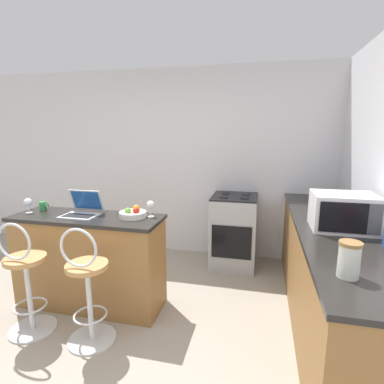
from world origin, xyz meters
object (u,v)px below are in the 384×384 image
object	(u,v)px
laptop	(83,209)
wine_glass_tall	(151,205)
microwave	(343,212)
mug_green	(43,206)
wine_glass_short	(28,203)
fruit_bowl	(133,214)
storage_jar	(349,259)
bar_stool_near	(26,281)
bar_stool_far	(87,289)
stove_range	(234,231)
toaster	(326,204)

from	to	relation	value
laptop	wine_glass_tall	distance (m)	0.69
laptop	microwave	world-z (taller)	microwave
mug_green	wine_glass_short	world-z (taller)	wine_glass_short
microwave	wine_glass_short	distance (m)	2.95
mug_green	fruit_bowl	bearing A→B (deg)	-2.01
storage_jar	wine_glass_short	world-z (taller)	storage_jar
bar_stool_near	fruit_bowl	distance (m)	1.07
bar_stool_far	stove_range	xyz separation A→B (m)	(1.03, 1.78, -0.02)
microwave	wine_glass_tall	world-z (taller)	microwave
microwave	fruit_bowl	world-z (taller)	microwave
toaster	storage_jar	distance (m)	1.44
bar_stool_far	wine_glass_tall	world-z (taller)	wine_glass_tall
bar_stool_near	wine_glass_short	xyz separation A→B (m)	(-0.33, 0.48, 0.56)
bar_stool_near	storage_jar	world-z (taller)	storage_jar
storage_jar	wine_glass_short	xyz separation A→B (m)	(-2.77, 0.74, 0.00)
bar_stool_near	microwave	xyz separation A→B (m)	(2.61, 0.65, 0.60)
bar_stool_far	stove_range	bearing A→B (deg)	60.05
microwave	storage_jar	bearing A→B (deg)	-101.07
bar_stool_near	microwave	size ratio (longest dim) A/B	2.08
wine_glass_tall	wine_glass_short	xyz separation A→B (m)	(-1.25, -0.15, -0.01)
microwave	wine_glass_tall	size ratio (longest dim) A/B	3.11
bar_stool_far	microwave	size ratio (longest dim) A/B	2.08
fruit_bowl	laptop	bearing A→B (deg)	-176.72
bar_stool_far	stove_range	size ratio (longest dim) A/B	1.09
microwave	stove_range	world-z (taller)	microwave
bar_stool_far	fruit_bowl	distance (m)	0.78
microwave	laptop	bearing A→B (deg)	-177.72
bar_stool_far	stove_range	world-z (taller)	bar_stool_far
fruit_bowl	mug_green	bearing A→B (deg)	177.99
bar_stool_near	wine_glass_tall	size ratio (longest dim) A/B	6.46
wine_glass_short	toaster	bearing A→B (deg)	13.23
storage_jar	fruit_bowl	size ratio (longest dim) A/B	0.81
stove_range	mug_green	bearing A→B (deg)	-148.40
bar_stool_far	storage_jar	distance (m)	1.94
laptop	wine_glass_tall	xyz separation A→B (m)	(0.68, 0.08, 0.06)
microwave	mug_green	bearing A→B (deg)	-179.43
stove_range	wine_glass_tall	size ratio (longest dim) A/B	5.95
laptop	fruit_bowl	size ratio (longest dim) A/B	1.33
microwave	stove_range	bearing A→B (deg)	131.27
storage_jar	wine_glass_short	size ratio (longest dim) A/B	1.37
laptop	microwave	xyz separation A→B (m)	(2.38, 0.09, 0.09)
bar_stool_far	bar_stool_near	bearing A→B (deg)	180.00
bar_stool_far	fruit_bowl	world-z (taller)	fruit_bowl
stove_range	storage_jar	distance (m)	2.27
laptop	microwave	size ratio (longest dim) A/B	0.69
wine_glass_tall	microwave	bearing A→B (deg)	0.45
wine_glass_tall	bar_stool_near	bearing A→B (deg)	-145.36
stove_range	toaster	bearing A→B (deg)	-32.44
fruit_bowl	wine_glass_short	size ratio (longest dim) A/B	1.70
bar_stool_far	microwave	world-z (taller)	microwave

